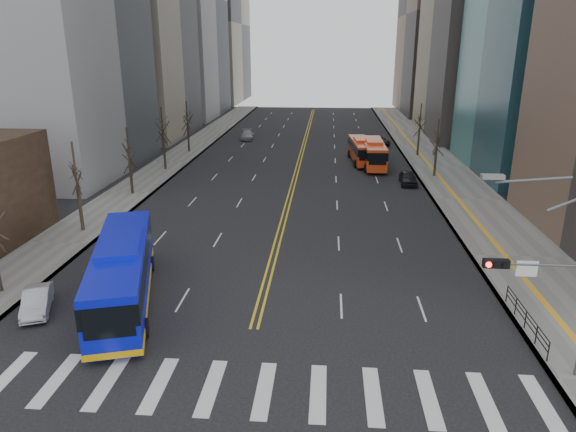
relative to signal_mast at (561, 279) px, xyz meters
The scene contains 15 objects.
ground 14.73m from the signal_mast, behind, with size 220.00×220.00×0.00m, color black.
sidewalk_right 43.43m from the signal_mast, 85.04° to the left, with size 7.00×130.00×0.15m, color slate.
sidewalk_left 52.80m from the signal_mast, 125.14° to the left, with size 5.00×130.00×0.15m, color slate.
crosswalk 14.73m from the signal_mast, behind, with size 26.70×4.00×0.01m.
centerline 54.98m from the signal_mast, 104.56° to the left, with size 0.55×100.00×0.01m.
signal_mast is the anchor object (origin of this frame).
pedestrian_railing 5.71m from the signal_mast, 82.40° to the left, with size 0.06×6.06×1.02m.
street_trees 38.71m from the signal_mast, 122.76° to the left, with size 35.20×47.20×7.60m.
blue_bus 22.63m from the signal_mast, 165.74° to the left, with size 6.44×13.42×3.81m.
red_bus_near 43.37m from the signal_mast, 95.80° to the left, with size 2.73×10.47×3.33m.
red_bus_far 45.74m from the signal_mast, 97.28° to the left, with size 3.15×9.93×3.14m.
car_white 26.90m from the signal_mast, behind, with size 1.35×3.89×1.28m, color silver.
car_dark_mid 34.68m from the signal_mast, 92.11° to the left, with size 1.72×4.28×1.46m, color black.
car_silver 65.80m from the signal_mast, 110.73° to the left, with size 1.97×4.84×1.40m, color gray.
car_dark_far 58.43m from the signal_mast, 92.17° to the left, with size 2.07×4.49×1.25m, color black.
Camera 1 is at (3.71, -18.80, 14.31)m, focal length 32.00 mm.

